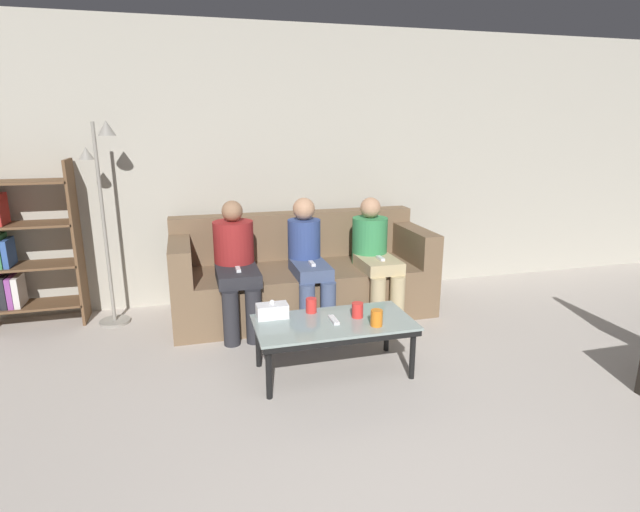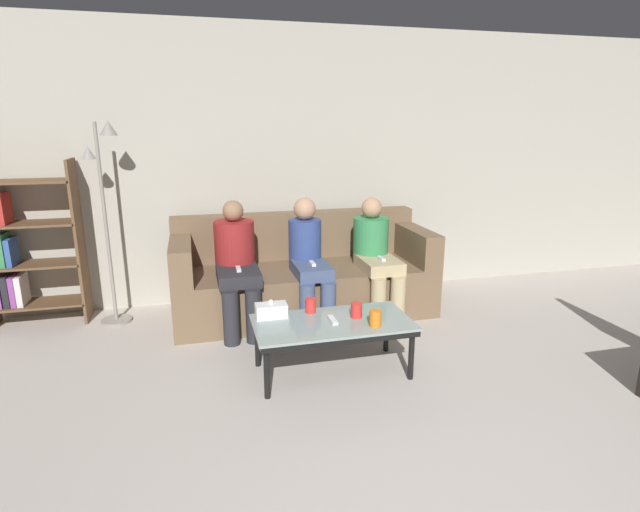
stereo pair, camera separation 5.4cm
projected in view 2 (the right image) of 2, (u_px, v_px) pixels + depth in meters
The scene contains 13 objects.
wall_back at pixel (290, 166), 4.87m from camera, with size 12.00×0.06×2.60m.
couch at pixel (303, 277), 4.63m from camera, with size 2.32×0.90×0.89m.
coffee_table at pixel (332, 327), 3.46m from camera, with size 1.10×0.56×0.39m.
cup_near_left at pixel (310, 305), 3.60m from camera, with size 0.08×0.08×0.11m.
cup_near_right at pixel (356, 310), 3.50m from camera, with size 0.08×0.08×0.11m.
cup_far_center at pixel (375, 318), 3.36m from camera, with size 0.08×0.08×0.11m.
tissue_box at pixel (271, 310), 3.51m from camera, with size 0.22×0.12×0.13m.
game_remote at pixel (332, 320), 3.45m from camera, with size 0.04×0.15×0.02m.
bookshelf at pixel (20, 249), 4.24m from camera, with size 0.79×0.32×1.42m.
standing_lamp at pixel (106, 203), 4.18m from camera, with size 0.31×0.26×1.73m.
seated_person_left_end at pixel (236, 261), 4.20m from camera, with size 0.34×0.71×1.08m.
seated_person_mid_left at pixel (309, 258), 4.34m from camera, with size 0.31×0.68×1.08m.
seated_person_mid_right at pixel (375, 253), 4.50m from camera, with size 0.32×0.69×1.06m.
Camera 2 is at (-0.95, -1.35, 1.72)m, focal length 28.00 mm.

